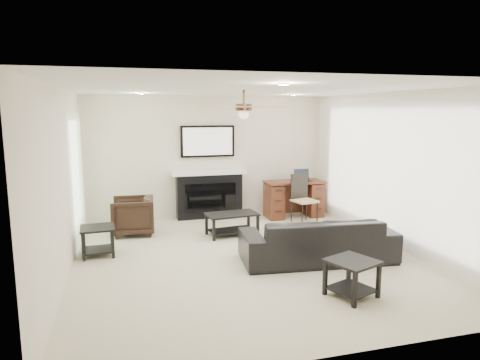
# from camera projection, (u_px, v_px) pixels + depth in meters

# --- Properties ---
(room_shell) EXTENTS (5.50, 5.54, 2.52)m
(room_shell) POSITION_uv_depth(u_px,v_px,m) (256.00, 146.00, 6.33)
(room_shell) COLOR beige
(room_shell) RESTS_ON ground
(sofa) EXTENTS (2.32, 1.09, 0.66)m
(sofa) POSITION_uv_depth(u_px,v_px,m) (318.00, 239.00, 6.31)
(sofa) COLOR black
(sofa) RESTS_ON ground
(armchair) EXTENTS (0.78, 0.77, 0.67)m
(armchair) POSITION_uv_depth(u_px,v_px,m) (133.00, 216.00, 7.68)
(armchair) COLOR black
(armchair) RESTS_ON ground
(coffee_table) EXTENTS (0.95, 0.60, 0.40)m
(coffee_table) POSITION_uv_depth(u_px,v_px,m) (232.00, 224.00, 7.62)
(coffee_table) COLOR black
(coffee_table) RESTS_ON ground
(end_table_near) EXTENTS (0.67, 0.67, 0.45)m
(end_table_near) POSITION_uv_depth(u_px,v_px,m) (352.00, 278.00, 5.10)
(end_table_near) COLOR black
(end_table_near) RESTS_ON ground
(end_table_left) EXTENTS (0.53, 0.53, 0.45)m
(end_table_left) POSITION_uv_depth(u_px,v_px,m) (98.00, 241.00, 6.55)
(end_table_left) COLOR black
(end_table_left) RESTS_ON ground
(fireplace_unit) EXTENTS (1.52, 0.34, 1.91)m
(fireplace_unit) POSITION_uv_depth(u_px,v_px,m) (209.00, 172.00, 8.77)
(fireplace_unit) COLOR black
(fireplace_unit) RESTS_ON ground
(desk) EXTENTS (1.22, 0.56, 0.76)m
(desk) POSITION_uv_depth(u_px,v_px,m) (294.00, 199.00, 8.93)
(desk) COLOR #391E0E
(desk) RESTS_ON ground
(desk_chair) EXTENTS (0.50, 0.52, 0.97)m
(desk_chair) POSITION_uv_depth(u_px,v_px,m) (305.00, 199.00, 8.39)
(desk_chair) COLOR black
(desk_chair) RESTS_ON ground
(laptop) EXTENTS (0.33, 0.24, 0.23)m
(laptop) POSITION_uv_depth(u_px,v_px,m) (304.00, 175.00, 8.88)
(laptop) COLOR black
(laptop) RESTS_ON desk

